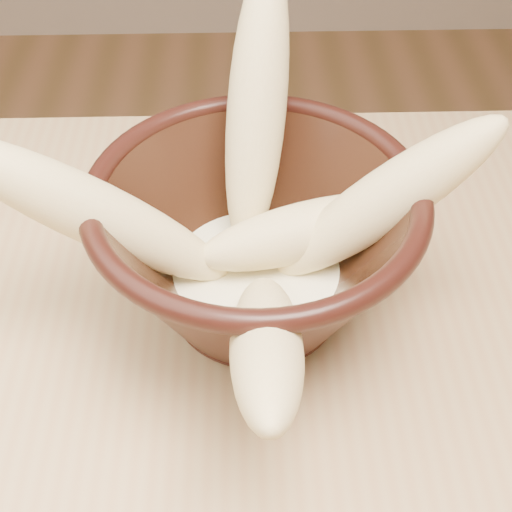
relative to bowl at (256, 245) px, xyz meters
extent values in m
cylinder|color=black|center=(0.00, 0.00, -0.06)|extent=(0.09, 0.09, 0.01)
cylinder|color=black|center=(0.00, 0.00, -0.04)|extent=(0.09, 0.09, 0.01)
torus|color=black|center=(0.00, 0.00, 0.04)|extent=(0.21, 0.21, 0.01)
cylinder|color=#F7F1C6|center=(0.00, 0.00, -0.03)|extent=(0.12, 0.12, 0.02)
ellipsoid|color=#DEC483|center=(0.00, 0.07, 0.06)|extent=(0.06, 0.13, 0.18)
ellipsoid|color=#DEC483|center=(-0.09, -0.01, 0.04)|extent=(0.17, 0.05, 0.15)
ellipsoid|color=#DEC483|center=(0.08, 0.00, 0.03)|extent=(0.15, 0.05, 0.14)
ellipsoid|color=#DEC483|center=(0.03, 0.01, 0.00)|extent=(0.15, 0.07, 0.05)
ellipsoid|color=#DEC483|center=(0.00, -0.09, 0.02)|extent=(0.04, 0.17, 0.11)
camera|label=1|loc=(-0.01, -0.32, 0.31)|focal=50.00mm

